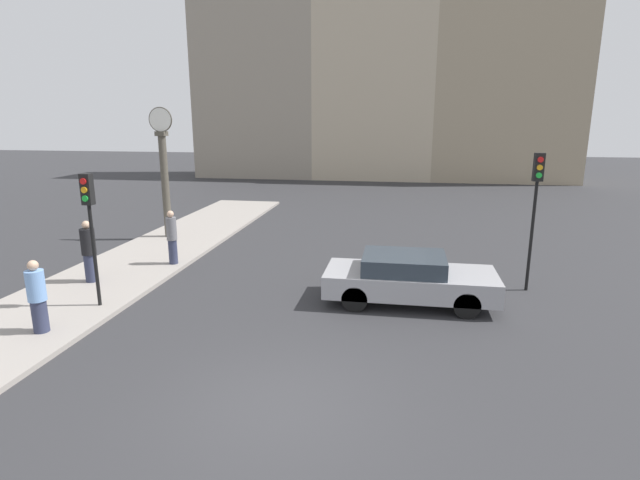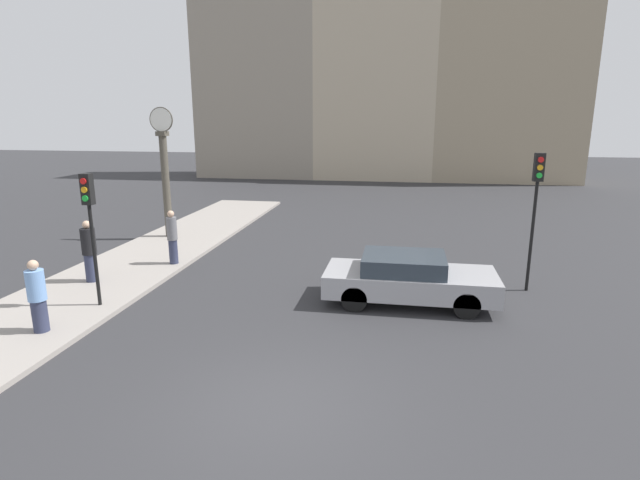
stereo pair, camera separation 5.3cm
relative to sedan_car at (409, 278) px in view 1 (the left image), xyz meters
name	(u,v)px [view 1 (the left image)]	position (x,y,z in m)	size (l,w,h in m)	color
ground_plane	(276,407)	(-2.22, -5.42, -0.68)	(120.00, 120.00, 0.00)	#2D2D30
sidewalk_corner	(159,251)	(-8.94, 3.62, -0.63)	(3.50, 22.07, 0.12)	gray
building_row	(387,82)	(-1.77, 28.21, 6.80)	(29.57, 5.00, 16.25)	gray
sedan_car	(409,278)	(0.00, 0.00, 0.00)	(4.46, 1.89, 1.32)	#9E9EA3
traffic_light_near	(90,212)	(-7.82, -1.81, 1.86)	(0.26, 0.24, 3.37)	black
traffic_light_far	(536,194)	(3.36, 1.55, 2.09)	(0.26, 0.24, 3.89)	black
street_clock	(164,173)	(-9.54, 5.64, 2.00)	(0.95, 0.39, 5.08)	#4C473D
pedestrian_black_jacket	(89,252)	(-9.17, -0.10, 0.33)	(0.41, 0.41, 1.82)	#2D334C
pedestrian_blue_stripe	(37,297)	(-8.15, -3.52, 0.26)	(0.39, 0.39, 1.67)	#2D334C
pedestrian_grey_jacket	(172,237)	(-7.62, 2.02, 0.33)	(0.33, 0.33, 1.77)	#2D334C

